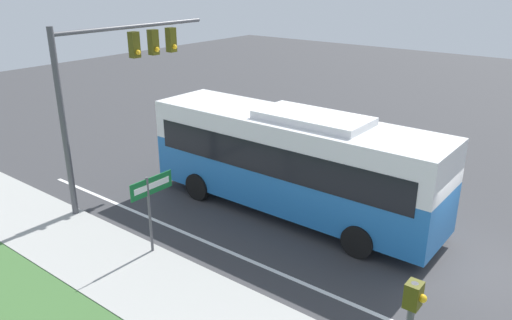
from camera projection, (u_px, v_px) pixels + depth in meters
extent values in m
plane|color=#38383A|center=(470.00, 267.00, 14.14)|extent=(80.00, 80.00, 0.00)
cube|color=#236BB7|center=(290.00, 179.00, 16.97)|extent=(2.55, 10.40, 1.64)
cube|color=white|center=(292.00, 137.00, 16.44)|extent=(2.55, 10.40, 1.34)
cube|color=black|center=(291.00, 150.00, 16.60)|extent=(2.59, 9.57, 1.02)
cube|color=white|center=(313.00, 118.00, 15.71)|extent=(1.78, 3.64, 0.24)
cylinder|color=black|center=(198.00, 186.00, 18.18)|extent=(0.28, 1.01, 1.01)
cylinder|color=black|center=(241.00, 167.00, 19.99)|extent=(0.28, 1.01, 1.01)
cylinder|color=black|center=(358.00, 241.00, 14.47)|extent=(0.28, 1.01, 1.01)
cylinder|color=black|center=(393.00, 211.00, 16.27)|extent=(0.28, 1.01, 1.01)
cylinder|color=#4C4C51|center=(64.00, 128.00, 15.97)|extent=(0.20, 0.20, 6.31)
cylinder|color=#4C4C51|center=(134.00, 26.00, 17.28)|extent=(6.33, 0.14, 0.14)
cube|color=#47470F|center=(134.00, 45.00, 17.44)|extent=(0.32, 0.28, 0.90)
sphere|color=yellow|center=(138.00, 52.00, 17.42)|extent=(0.18, 0.18, 0.18)
cube|color=#47470F|center=(153.00, 42.00, 18.08)|extent=(0.32, 0.28, 0.90)
sphere|color=yellow|center=(157.00, 50.00, 18.06)|extent=(0.18, 0.18, 0.18)
cube|color=#47470F|center=(171.00, 40.00, 18.72)|extent=(0.32, 0.28, 0.90)
sphere|color=yellow|center=(175.00, 47.00, 18.71)|extent=(0.18, 0.18, 0.18)
cube|color=#47470F|center=(413.00, 295.00, 7.91)|extent=(0.28, 0.24, 0.44)
sphere|color=yellow|center=(423.00, 299.00, 7.83)|extent=(0.14, 0.14, 0.14)
cylinder|color=#4C4C51|center=(150.00, 217.00, 14.34)|extent=(0.08, 0.08, 2.46)
cube|color=#196B33|center=(152.00, 186.00, 14.13)|extent=(1.50, 0.03, 0.51)
cube|color=white|center=(152.00, 186.00, 14.11)|extent=(1.27, 0.01, 0.18)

